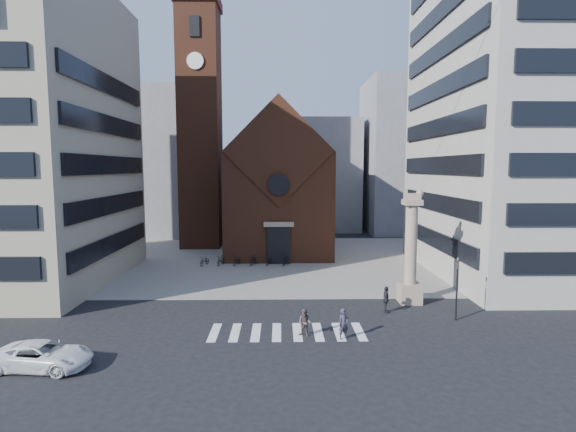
% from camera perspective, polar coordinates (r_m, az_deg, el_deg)
% --- Properties ---
extents(ground, '(120.00, 120.00, 0.00)m').
position_cam_1_polar(ground, '(31.91, -1.22, -12.62)').
color(ground, black).
rests_on(ground, ground).
extents(piazza, '(46.00, 30.00, 0.05)m').
position_cam_1_polar(piazza, '(50.27, -1.16, -5.59)').
color(piazza, gray).
rests_on(piazza, ground).
extents(zebra_crossing, '(10.20, 3.20, 0.01)m').
position_cam_1_polar(zebra_crossing, '(29.09, -0.12, -14.51)').
color(zebra_crossing, white).
rests_on(zebra_crossing, ground).
extents(church, '(12.00, 16.65, 18.00)m').
position_cam_1_polar(church, '(55.29, -1.17, 3.80)').
color(church, brown).
rests_on(church, ground).
extents(campanile, '(5.50, 5.50, 31.20)m').
position_cam_1_polar(campanile, '(59.32, -11.08, 11.35)').
color(campanile, brown).
rests_on(campanile, ground).
extents(building_left, '(18.00, 20.00, 26.00)m').
position_cam_1_polar(building_left, '(46.96, -32.34, 8.55)').
color(building_left, gray).
rests_on(building_left, ground).
extents(building_right, '(18.00, 22.00, 32.00)m').
position_cam_1_polar(building_right, '(48.83, 28.95, 12.15)').
color(building_right, '#A8A298').
rests_on(building_right, ground).
extents(bg_block_left, '(16.00, 14.00, 22.00)m').
position_cam_1_polar(bg_block_left, '(73.03, -17.15, 6.48)').
color(bg_block_left, gray).
rests_on(bg_block_left, ground).
extents(bg_block_mid, '(14.00, 12.00, 18.00)m').
position_cam_1_polar(bg_block_mid, '(75.45, 3.44, 5.21)').
color(bg_block_mid, gray).
rests_on(bg_block_mid, ground).
extents(bg_block_right, '(16.00, 14.00, 24.00)m').
position_cam_1_polar(bg_block_right, '(75.47, 15.94, 7.26)').
color(bg_block_right, gray).
rests_on(bg_block_right, ground).
extents(lion_column, '(1.63, 1.60, 8.68)m').
position_cam_1_polar(lion_column, '(35.32, 15.31, -5.19)').
color(lion_column, gray).
rests_on(lion_column, ground).
extents(traffic_light, '(0.13, 0.16, 4.30)m').
position_cam_1_polar(traffic_light, '(32.54, 20.65, -8.45)').
color(traffic_light, black).
rests_on(traffic_light, ground).
extents(white_car, '(5.15, 2.76, 1.38)m').
position_cam_1_polar(white_car, '(27.18, -28.74, -15.29)').
color(white_car, white).
rests_on(white_car, ground).
extents(pedestrian_0, '(0.80, 0.67, 1.86)m').
position_cam_1_polar(pedestrian_0, '(27.90, 7.07, -13.46)').
color(pedestrian_0, '#322E41').
rests_on(pedestrian_0, ground).
extents(pedestrian_1, '(1.03, 0.95, 1.71)m').
position_cam_1_polar(pedestrian_1, '(28.15, 2.14, -13.40)').
color(pedestrian_1, '#534342').
rests_on(pedestrian_1, ground).
extents(pedestrian_2, '(0.61, 1.17, 1.91)m').
position_cam_1_polar(pedestrian_2, '(33.12, 12.34, -10.33)').
color(pedestrian_2, black).
rests_on(pedestrian_2, ground).
extents(scooter_0, '(1.20, 1.93, 0.96)m').
position_cam_1_polar(scooter_0, '(48.10, -10.55, -5.62)').
color(scooter_0, black).
rests_on(scooter_0, piazza).
extents(scooter_1, '(1.06, 1.84, 1.06)m').
position_cam_1_polar(scooter_1, '(47.84, -8.53, -5.58)').
color(scooter_1, black).
rests_on(scooter_1, piazza).
extents(scooter_2, '(1.20, 1.93, 0.96)m').
position_cam_1_polar(scooter_2, '(47.66, -6.49, -5.66)').
color(scooter_2, black).
rests_on(scooter_2, piazza).
extents(scooter_3, '(1.06, 1.84, 1.06)m').
position_cam_1_polar(scooter_3, '(47.52, -4.43, -5.61)').
color(scooter_3, black).
rests_on(scooter_3, piazza).
extents(scooter_4, '(1.20, 1.93, 0.96)m').
position_cam_1_polar(scooter_4, '(47.46, -2.37, -5.68)').
color(scooter_4, black).
rests_on(scooter_4, piazza).
extents(scooter_5, '(1.06, 1.84, 1.06)m').
position_cam_1_polar(scooter_5, '(47.44, -0.30, -5.61)').
color(scooter_5, black).
rests_on(scooter_5, piazza).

